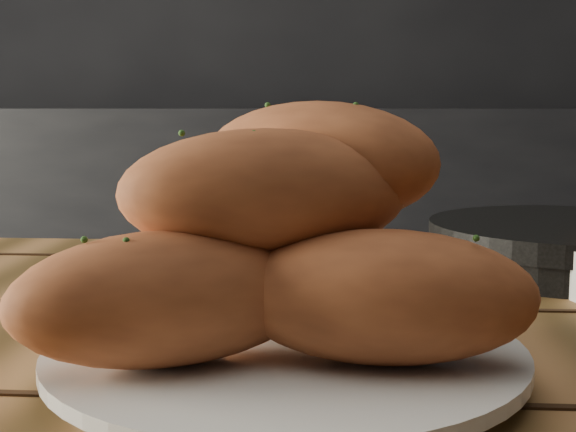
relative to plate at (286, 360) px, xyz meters
name	(u,v)px	position (x,y,z in m)	size (l,w,h in m)	color
counter	(172,266)	(-0.46, 1.79, -0.31)	(2.80, 0.60, 0.90)	black
plate	(286,360)	(0.00, 0.00, 0.00)	(0.27, 0.27, 0.02)	white
bread_rolls	(283,242)	(0.00, 0.00, 0.07)	(0.29, 0.25, 0.14)	#BA6033
skillet	(575,245)	(0.25, 0.32, 0.01)	(0.41, 0.27, 0.05)	black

